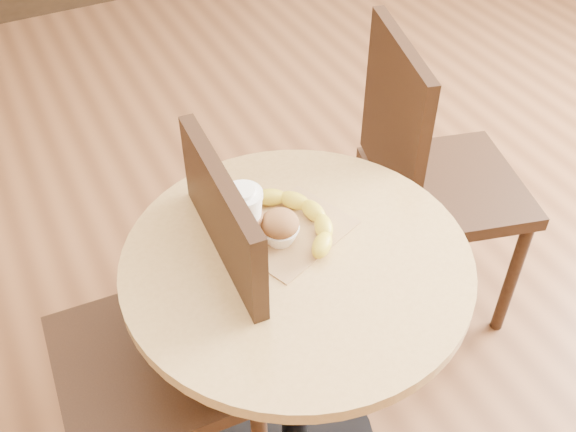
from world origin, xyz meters
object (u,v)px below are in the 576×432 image
object	(u,v)px
cafe_table	(296,322)
chair_right	(427,176)
chair_left	(180,337)
coffee_cup	(244,218)
banana	(290,220)
muffin	(280,228)

from	to	relation	value
cafe_table	chair_right	size ratio (longest dim) A/B	0.79
chair_right	chair_left	bearing A→B (deg)	119.59
coffee_cup	banana	distance (m)	0.11
banana	chair_left	bearing A→B (deg)	160.72
cafe_table	banana	distance (m)	0.25
chair_left	coffee_cup	size ratio (longest dim) A/B	6.96
cafe_table	banana	bearing A→B (deg)	72.36
cafe_table	chair_right	bearing A→B (deg)	27.89
cafe_table	muffin	size ratio (longest dim) A/B	9.18
coffee_cup	muffin	size ratio (longest dim) A/B	1.68
cafe_table	muffin	world-z (taller)	muffin
coffee_cup	banana	world-z (taller)	coffee_cup
cafe_table	chair_right	distance (m)	0.65
chair_right	muffin	size ratio (longest dim) A/B	11.69
coffee_cup	chair_left	bearing A→B (deg)	-159.89
chair_left	cafe_table	bearing A→B (deg)	73.38
coffee_cup	muffin	xyz separation A→B (m)	(0.06, -0.04, -0.02)
muffin	banana	bearing A→B (deg)	35.66
chair_right	banana	world-z (taller)	chair_right
chair_left	muffin	size ratio (longest dim) A/B	11.73
chair_right	coffee_cup	distance (m)	0.74
cafe_table	banana	world-z (taller)	banana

